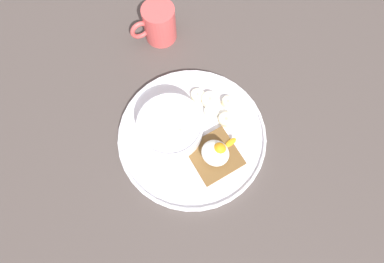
# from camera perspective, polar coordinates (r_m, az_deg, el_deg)

# --- Properties ---
(ground_plane) EXTENTS (1.20, 1.20, 0.02)m
(ground_plane) POSITION_cam_1_polar(r_m,az_deg,el_deg) (0.62, 0.00, -1.28)
(ground_plane) COLOR #473F3B
(ground_plane) RESTS_ON ground
(plate) EXTENTS (0.30, 0.30, 0.02)m
(plate) POSITION_cam_1_polar(r_m,az_deg,el_deg) (0.61, 0.00, -0.72)
(plate) COLOR white
(plate) RESTS_ON ground_plane
(oatmeal_bowl) EXTENTS (0.13, 0.13, 0.05)m
(oatmeal_bowl) POSITION_cam_1_polar(r_m,az_deg,el_deg) (0.58, -4.08, 0.70)
(oatmeal_bowl) COLOR white
(oatmeal_bowl) RESTS_ON plate
(toast_slice) EXTENTS (0.12, 0.12, 0.01)m
(toast_slice) POSITION_cam_1_polar(r_m,az_deg,el_deg) (0.59, 4.31, -4.67)
(toast_slice) COLOR brown
(toast_slice) RESTS_ON plate
(poached_egg) EXTENTS (0.05, 0.08, 0.04)m
(poached_egg) POSITION_cam_1_polar(r_m,az_deg,el_deg) (0.57, 4.62, -3.95)
(poached_egg) COLOR white
(poached_egg) RESTS_ON toast_slice
(banana_slice_front) EXTENTS (0.04, 0.04, 0.01)m
(banana_slice_front) POSITION_cam_1_polar(r_m,az_deg,el_deg) (0.62, 3.89, 3.71)
(banana_slice_front) COLOR #F2EEC7
(banana_slice_front) RESTS_ON plate
(banana_slice_left) EXTENTS (0.04, 0.04, 0.01)m
(banana_slice_left) POSITION_cam_1_polar(r_m,az_deg,el_deg) (0.63, 1.07, 6.87)
(banana_slice_left) COLOR #F6EBB5
(banana_slice_left) RESTS_ON plate
(banana_slice_back) EXTENTS (0.05, 0.05, 0.01)m
(banana_slice_back) POSITION_cam_1_polar(r_m,az_deg,el_deg) (0.63, 3.41, 6.01)
(banana_slice_back) COLOR beige
(banana_slice_back) RESTS_ON plate
(banana_slice_right) EXTENTS (0.03, 0.03, 0.02)m
(banana_slice_right) POSITION_cam_1_polar(r_m,az_deg,el_deg) (0.63, 6.82, 5.53)
(banana_slice_right) COLOR #FAF1BA
(banana_slice_right) RESTS_ON plate
(banana_slice_inner) EXTENTS (0.04, 0.04, 0.01)m
(banana_slice_inner) POSITION_cam_1_polar(r_m,az_deg,el_deg) (0.61, 6.48, 2.23)
(banana_slice_inner) COLOR beige
(banana_slice_inner) RESTS_ON plate
(coffee_mug) EXTENTS (0.07, 0.10, 0.08)m
(coffee_mug) POSITION_cam_1_polar(r_m,az_deg,el_deg) (0.71, -6.36, 19.77)
(coffee_mug) COLOR #D24D4B
(coffee_mug) RESTS_ON ground_plane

